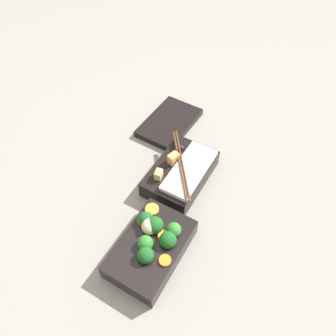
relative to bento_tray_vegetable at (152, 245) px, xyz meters
name	(u,v)px	position (x,y,z in m)	size (l,w,h in m)	color
ground_plane	(164,219)	(0.08, 0.02, -0.03)	(3.00, 3.00, 0.00)	gray
bento_tray_vegetable	(152,245)	(0.00, 0.00, 0.00)	(0.20, 0.13, 0.08)	black
bento_tray_rice	(182,173)	(0.21, 0.04, 0.00)	(0.20, 0.15, 0.07)	black
bento_lid	(169,123)	(0.38, 0.17, -0.02)	(0.19, 0.13, 0.02)	black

